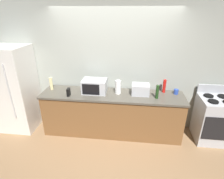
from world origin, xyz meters
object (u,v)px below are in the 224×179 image
(microwave, at_px, (95,86))
(mug_blue, at_px, (176,92))
(toaster_oven, at_px, (140,89))
(bottle_hot_sauce, at_px, (164,86))
(cordless_phone, at_px, (69,92))
(bottle_hand_soap, at_px, (51,84))
(refrigerator, at_px, (16,89))
(paper_towel_roll, at_px, (118,87))
(stove_range, at_px, (213,119))
(bottle_wine, at_px, (157,92))

(microwave, height_order, mug_blue, microwave)
(toaster_oven, bearing_deg, microwave, -179.23)
(microwave, height_order, bottle_hot_sauce, same)
(microwave, distance_m, mug_blue, 1.62)
(cordless_phone, xyz_separation_m, bottle_hand_soap, (-0.45, 0.25, 0.06))
(refrigerator, distance_m, paper_towel_roll, 2.17)
(cordless_phone, bearing_deg, stove_range, 0.27)
(microwave, xyz_separation_m, bottle_hand_soap, (-0.93, 0.04, -0.00))
(microwave, height_order, bottle_wine, microwave)
(refrigerator, bearing_deg, bottle_wine, -1.67)
(cordless_phone, relative_size, mug_blue, 1.56)
(microwave, bearing_deg, stove_range, -1.17)
(cordless_phone, relative_size, bottle_hot_sauce, 0.56)
(paper_towel_roll, relative_size, bottle_wine, 1.01)
(toaster_oven, bearing_deg, mug_blue, 7.83)
(stove_range, bearing_deg, toaster_oven, 177.61)
(stove_range, bearing_deg, cordless_phone, -176.67)
(stove_range, xyz_separation_m, toaster_oven, (-1.44, 0.06, 0.54))
(bottle_hot_sauce, bearing_deg, paper_towel_roll, -169.80)
(stove_range, height_order, bottle_hot_sauce, bottle_hot_sauce)
(refrigerator, xyz_separation_m, bottle_wine, (2.91, -0.08, 0.13))
(bottle_wine, bearing_deg, microwave, 173.77)
(refrigerator, xyz_separation_m, toaster_oven, (2.61, 0.06, 0.10))
(microwave, distance_m, bottle_wine, 1.22)
(refrigerator, relative_size, stove_range, 1.67)
(microwave, height_order, bottle_hand_soap, microwave)
(microwave, xyz_separation_m, cordless_phone, (-0.47, -0.21, -0.06))
(bottle_hot_sauce, bearing_deg, bottle_hand_soap, -176.77)
(refrigerator, bearing_deg, mug_blue, 2.72)
(paper_towel_roll, height_order, bottle_hot_sauce, same)
(toaster_oven, bearing_deg, bottle_hot_sauce, 18.05)
(refrigerator, distance_m, bottle_wine, 2.91)
(paper_towel_roll, relative_size, mug_blue, 2.80)
(bottle_hot_sauce, bearing_deg, mug_blue, -14.17)
(refrigerator, height_order, stove_range, refrigerator)
(stove_range, xyz_separation_m, bottle_hand_soap, (-3.28, 0.08, 0.57))
(stove_range, height_order, bottle_wine, bottle_wine)
(microwave, relative_size, bottle_wine, 1.80)
(toaster_oven, distance_m, mug_blue, 0.71)
(cordless_phone, height_order, bottle_hot_sauce, bottle_hot_sauce)
(toaster_oven, relative_size, bottle_hand_soap, 1.28)
(stove_range, relative_size, bottle_hand_soap, 4.08)
(refrigerator, xyz_separation_m, paper_towel_roll, (2.16, 0.05, 0.13))
(paper_towel_roll, xyz_separation_m, cordless_phone, (-0.94, -0.21, -0.06))
(bottle_hot_sauce, xyz_separation_m, bottle_hand_soap, (-2.31, -0.13, -0.00))
(paper_towel_roll, distance_m, bottle_hand_soap, 1.40)
(bottle_wine, bearing_deg, mug_blue, 31.12)
(refrigerator, relative_size, bottle_wine, 6.75)
(stove_range, bearing_deg, bottle_hot_sauce, 167.47)
(microwave, height_order, cordless_phone, microwave)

